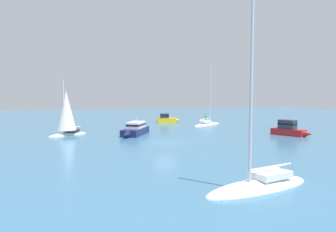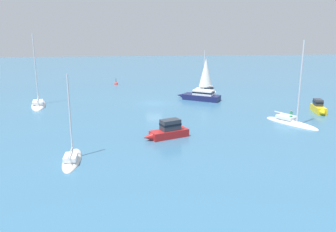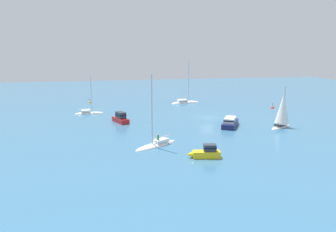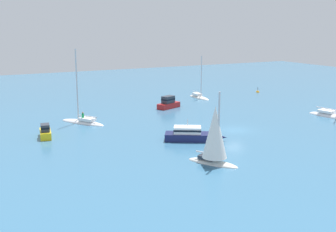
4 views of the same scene
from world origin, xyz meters
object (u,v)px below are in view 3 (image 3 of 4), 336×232
object	(u,v)px
ketch_1	(89,113)
channel_buoy	(90,103)
yacht_1	(282,112)
motor_cruiser	(230,122)
ketch	(185,102)
yacht	(156,144)
cabin_cruiser	(206,152)
mooring_buoy	(272,108)
powerboat	(120,118)

from	to	relation	value
ketch_1	channel_buoy	xyz separation A→B (m)	(14.43, 0.30, -0.14)
yacht_1	ketch_1	size ratio (longest dim) A/B	0.92
motor_cruiser	channel_buoy	bearing A→B (deg)	70.62
ketch	yacht	xyz separation A→B (m)	(-35.03, 13.39, 0.07)
ketch	cabin_cruiser	bearing A→B (deg)	-112.25
motor_cruiser	yacht_1	world-z (taller)	yacht_1
yacht_1	mooring_buoy	size ratio (longest dim) A/B	4.80
channel_buoy	cabin_cruiser	bearing A→B (deg)	-160.76
yacht	ketch_1	xyz separation A→B (m)	(25.93, 10.58, -0.08)
powerboat	motor_cruiser	size ratio (longest dim) A/B	0.75
ketch	yacht	size ratio (longest dim) A/B	1.04
mooring_buoy	yacht	bearing A→B (deg)	126.89
powerboat	yacht_1	world-z (taller)	yacht_1
yacht	mooring_buoy	size ratio (longest dim) A/B	6.73
cabin_cruiser	channel_buoy	world-z (taller)	cabin_cruiser
yacht	ketch	bearing A→B (deg)	-143.41
ketch	yacht_1	xyz separation A→B (m)	(-28.40, -10.61, 2.60)
ketch_1	yacht	bearing A→B (deg)	-69.58
cabin_cruiser	yacht_1	distance (m)	22.77
cabin_cruiser	ketch_1	distance (m)	36.10
powerboat	ketch_1	xyz separation A→B (m)	(9.67, 6.21, -0.67)
yacht	channel_buoy	bearing A→B (deg)	-107.41
channel_buoy	powerboat	bearing A→B (deg)	-164.89
cabin_cruiser	channel_buoy	size ratio (longest dim) A/B	3.17
yacht_1	channel_buoy	world-z (taller)	yacht_1
yacht_1	motor_cruiser	bearing A→B (deg)	134.47
motor_cruiser	cabin_cruiser	bearing A→B (deg)	178.66
yacht_1	channel_buoy	xyz separation A→B (m)	(33.73, 34.88, -2.74)
ketch	powerboat	distance (m)	25.85
powerboat	channel_buoy	size ratio (longest dim) A/B	3.82
ketch	powerboat	xyz separation A→B (m)	(-18.77, 17.76, 0.67)
motor_cruiser	mooring_buoy	bearing A→B (deg)	-17.56
yacht_1	mooring_buoy	bearing A→B (deg)	35.50
ketch_1	mooring_buoy	distance (m)	42.54
motor_cruiser	channel_buoy	xyz separation A→B (m)	(31.27, 26.07, -0.73)
cabin_cruiser	ketch_1	xyz separation A→B (m)	(32.34, 16.03, -0.56)
ketch	powerboat	size ratio (longest dim) A/B	2.11
motor_cruiser	ketch_1	distance (m)	30.79
motor_cruiser	yacht	bearing A→B (deg)	151.70
motor_cruiser	ketch_1	world-z (taller)	ketch_1
ketch	channel_buoy	distance (m)	24.85
ketch	motor_cruiser	xyz separation A→B (m)	(-25.94, -1.80, 0.58)
yacht	motor_cruiser	size ratio (longest dim) A/B	1.51
ketch	cabin_cruiser	world-z (taller)	ketch
yacht_1	mooring_buoy	distance (m)	19.24
powerboat	channel_buoy	world-z (taller)	powerboat
motor_cruiser	ketch_1	bearing A→B (deg)	87.65
ketch	ketch_1	xyz separation A→B (m)	(-9.10, 23.97, -0.00)
yacht	motor_cruiser	distance (m)	17.71
channel_buoy	mooring_buoy	bearing A→B (deg)	-110.98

